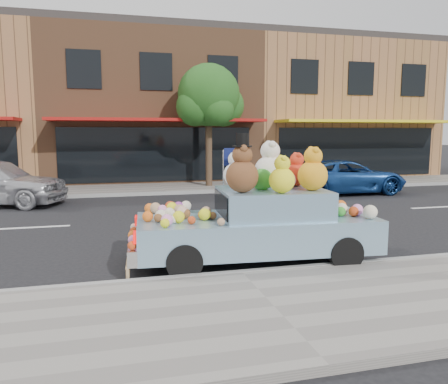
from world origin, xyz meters
name	(u,v)px	position (x,y,z in m)	size (l,w,h in m)	color
ground	(189,220)	(0.00, 0.00, 0.00)	(120.00, 120.00, 0.00)	black
near_sidewalk	(274,311)	(0.00, -6.50, 0.06)	(60.00, 3.00, 0.12)	gray
far_sidewalk	(162,188)	(0.00, 6.50, 0.06)	(60.00, 3.00, 0.12)	gray
near_kerb	(241,274)	(0.00, -5.00, 0.07)	(60.00, 0.12, 0.13)	gray
far_kerb	(167,193)	(0.00, 5.00, 0.07)	(60.00, 0.12, 0.13)	gray
storefront_mid	(149,108)	(0.00, 11.97, 3.64)	(10.00, 9.80, 7.30)	brown
storefront_right	(322,110)	(10.00, 11.97, 3.64)	(10.00, 9.80, 7.30)	#93623E
street_tree	(209,101)	(2.03, 6.55, 3.69)	(3.00, 2.70, 5.22)	#38281C
car_blue	(345,177)	(6.83, 3.63, 0.66)	(2.18, 4.72, 1.31)	#1A448F
art_car	(259,218)	(0.58, -4.16, 0.83)	(4.60, 2.06, 2.37)	black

